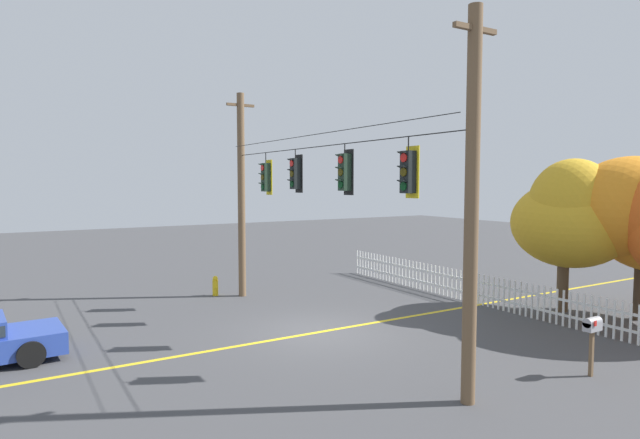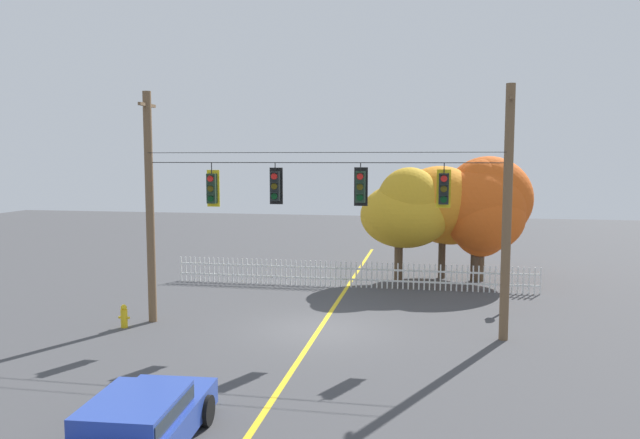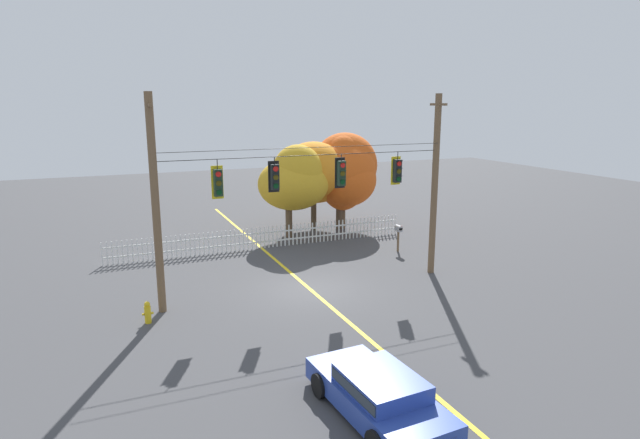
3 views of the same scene
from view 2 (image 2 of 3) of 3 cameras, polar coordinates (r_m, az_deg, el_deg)
name	(u,v)px [view 2 (image 2 of 3)]	position (r m, az deg, el deg)	size (l,w,h in m)	color
ground	(319,330)	(20.03, -0.11, -10.36)	(80.00, 80.00, 0.00)	#424244
lane_centerline_stripe	(319,330)	(20.03, -0.11, -10.35)	(0.16, 36.00, 0.01)	gold
signal_support_span	(319,209)	(19.31, -0.12, 1.02)	(11.86, 1.10, 7.78)	brown
traffic_signal_eastbound_side	(212,188)	(20.24, -10.13, 2.91)	(0.43, 0.38, 1.46)	black
traffic_signal_northbound_secondary	(275,186)	(19.59, -4.23, 3.16)	(0.43, 0.38, 1.35)	black
traffic_signal_westbound_side	(361,187)	(19.08, 3.84, 3.10)	(0.43, 0.38, 1.37)	black
traffic_signal_northbound_primary	(444,189)	(18.95, 11.57, 2.86)	(0.43, 0.38, 1.39)	black
white_picket_fence	(351,274)	(26.38, 2.95, -5.18)	(15.73, 0.06, 1.12)	white
autumn_maple_near_fence	(406,211)	(27.31, 8.14, 0.82)	(4.00, 3.32, 5.19)	brown
autumn_maple_mid	(445,207)	(28.59, 11.65, 1.12)	(4.36, 4.58, 5.24)	#473828
autumn_oak_far_east	(480,207)	(28.16, 14.88, 1.16)	(4.12, 3.44, 5.55)	#473828
autumn_maple_far_west	(486,206)	(28.39, 15.39, 1.19)	(4.01, 3.98, 5.68)	brown
parked_car	(138,424)	(12.43, -16.80, -17.96)	(2.17, 4.44, 1.15)	#28429E
fire_hydrant	(124,316)	(21.22, -17.97, -8.66)	(0.38, 0.22, 0.78)	gold
roadside_mailbox	(505,282)	(23.01, 17.01, -5.65)	(0.25, 0.44, 1.37)	brown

